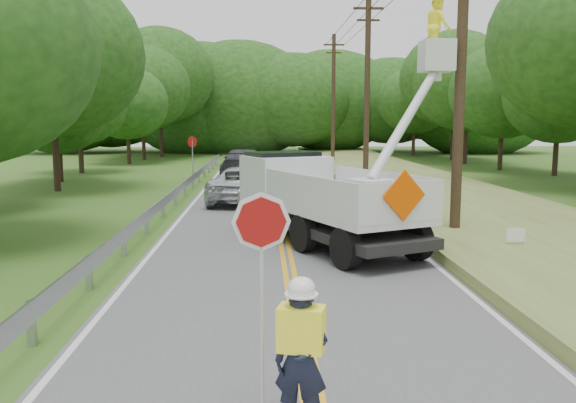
{
  "coord_description": "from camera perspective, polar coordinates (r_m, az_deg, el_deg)",
  "views": [
    {
      "loc": [
        -0.6,
        -7.76,
        3.39
      ],
      "look_at": [
        0.0,
        6.0,
        1.5
      ],
      "focal_mm": 36.92,
      "sensor_mm": 36.0,
      "label": 1
    }
  ],
  "objects": [
    {
      "name": "treeline_right",
      "position": [
        37.31,
        23.82,
        11.44
      ],
      "size": [
        11.12,
        55.25,
        11.65
      ],
      "color": "#332319",
      "rests_on": "ground"
    },
    {
      "name": "bucket_truck",
      "position": [
        16.94,
        3.0,
        1.56
      ],
      "size": [
        6.04,
        7.24,
        6.79
      ],
      "color": "black",
      "rests_on": "road"
    },
    {
      "name": "stop_sign_permanent",
      "position": [
        29.58,
        -9.18,
        4.54
      ],
      "size": [
        0.43,
        0.39,
        2.63
      ],
      "color": "#969A9D",
      "rests_on": "ground"
    },
    {
      "name": "treeline_horizon",
      "position": [
        63.91,
        -1.99,
        9.7
      ],
      "size": [
        58.52,
        15.4,
        12.61
      ],
      "color": "#194013",
      "rests_on": "ground"
    },
    {
      "name": "treeline_left",
      "position": [
        39.14,
        -17.49,
        11.36
      ],
      "size": [
        10.43,
        55.2,
        11.96
      ],
      "color": "#332319",
      "rests_on": "ground"
    },
    {
      "name": "suv_darkgrey",
      "position": [
        34.67,
        -4.25,
        3.65
      ],
      "size": [
        2.72,
        6.08,
        1.73
      ],
      "primitive_type": "imported",
      "rotation": [
        0.0,
        0.0,
        3.09
      ],
      "color": "#393A42",
      "rests_on": "road"
    },
    {
      "name": "guardrail",
      "position": [
        23.09,
        -10.99,
        0.61
      ],
      "size": [
        0.18,
        48.0,
        0.77
      ],
      "color": "#969A9D",
      "rests_on": "ground"
    },
    {
      "name": "ground",
      "position": [
        8.48,
        1.84,
        -15.73
      ],
      "size": [
        140.0,
        140.0,
        0.0
      ],
      "primitive_type": "plane",
      "color": "#39611C",
      "rests_on": "ground"
    },
    {
      "name": "road",
      "position": [
        22.02,
        -0.91,
        -1.02
      ],
      "size": [
        7.2,
        96.0,
        0.03
      ],
      "color": "#545457",
      "rests_on": "ground"
    },
    {
      "name": "flagger",
      "position": [
        6.55,
        1.14,
        -14.0
      ],
      "size": [
        1.07,
        0.52,
        2.62
      ],
      "color": "#191E33",
      "rests_on": "road"
    },
    {
      "name": "suv_silver",
      "position": [
        24.65,
        -4.33,
        1.66
      ],
      "size": [
        2.94,
        5.52,
        1.48
      ],
      "primitive_type": "imported",
      "rotation": [
        0.0,
        0.0,
        3.05
      ],
      "color": "silver",
      "rests_on": "road"
    },
    {
      "name": "tall_grass_verge",
      "position": [
        23.3,
        16.82,
        -0.52
      ],
      "size": [
        7.0,
        96.0,
        0.3
      ],
      "primitive_type": "cube",
      "color": "#5F6C31",
      "rests_on": "ground"
    },
    {
      "name": "yard_sign",
      "position": [
        15.96,
        21.07,
        -3.13
      ],
      "size": [
        0.49,
        0.04,
        0.7
      ],
      "color": "white",
      "rests_on": "ground"
    },
    {
      "name": "utility_poles",
      "position": [
        25.47,
        10.44,
        11.92
      ],
      "size": [
        1.6,
        43.3,
        10.0
      ],
      "color": "black",
      "rests_on": "ground"
    }
  ]
}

